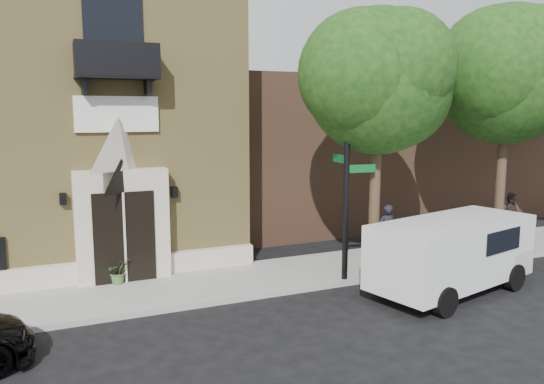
# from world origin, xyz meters

# --- Properties ---
(ground) EXTENTS (120.00, 120.00, 0.00)m
(ground) POSITION_xyz_m (0.00, 0.00, 0.00)
(ground) COLOR black
(ground) RESTS_ON ground
(sidewalk) EXTENTS (42.00, 3.00, 0.15)m
(sidewalk) POSITION_xyz_m (1.00, 1.50, 0.07)
(sidewalk) COLOR gray
(sidewalk) RESTS_ON ground
(church) EXTENTS (12.20, 11.01, 9.30)m
(church) POSITION_xyz_m (-2.99, 7.95, 4.63)
(church) COLOR #A78F4E
(church) RESTS_ON ground
(neighbour_building) EXTENTS (18.00, 8.00, 6.40)m
(neighbour_building) POSITION_xyz_m (12.00, 9.00, 3.20)
(neighbour_building) COLOR brown
(neighbour_building) RESTS_ON ground
(street_tree_left) EXTENTS (4.97, 4.38, 7.77)m
(street_tree_left) POSITION_xyz_m (6.03, 0.35, 5.87)
(street_tree_left) COLOR #38281C
(street_tree_left) RESTS_ON sidewalk
(street_tree_mid) EXTENTS (5.21, 4.64, 8.25)m
(street_tree_mid) POSITION_xyz_m (11.03, 0.35, 6.20)
(street_tree_mid) COLOR #38281C
(street_tree_mid) RESTS_ON sidewalk
(cargo_van) EXTENTS (5.36, 3.13, 2.06)m
(cargo_van) POSITION_xyz_m (7.33, -1.58, 1.15)
(cargo_van) COLOR silver
(cargo_van) RESTS_ON ground
(street_sign) EXTENTS (0.99, 1.01, 6.22)m
(street_sign) POSITION_xyz_m (4.89, 0.24, 3.28)
(street_sign) COLOR black
(street_sign) RESTS_ON sidewalk
(fire_hydrant) EXTENTS (0.40, 0.32, 0.70)m
(fire_hydrant) POSITION_xyz_m (7.19, 0.20, 0.50)
(fire_hydrant) COLOR #A71004
(fire_hydrant) RESTS_ON sidewalk
(dumpster) EXTENTS (1.96, 1.15, 1.26)m
(dumpster) POSITION_xyz_m (8.97, 0.84, 0.79)
(dumpster) COLOR #0F3817
(dumpster) RESTS_ON sidewalk
(planter) EXTENTS (0.78, 0.73, 0.71)m
(planter) POSITION_xyz_m (-1.22, 2.44, 0.51)
(planter) COLOR #487038
(planter) RESTS_ON sidewalk
(pedestrian_near) EXTENTS (0.65, 0.43, 1.78)m
(pedestrian_near) POSITION_xyz_m (7.37, 1.71, 1.04)
(pedestrian_near) COLOR black
(pedestrian_near) RESTS_ON sidewalk
(pedestrian_far) EXTENTS (0.87, 0.99, 1.72)m
(pedestrian_far) POSITION_xyz_m (13.53, 2.25, 1.01)
(pedestrian_far) COLOR #2F2321
(pedestrian_far) RESTS_ON sidewalk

